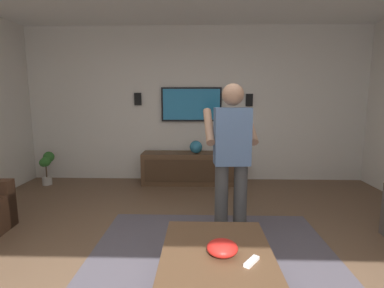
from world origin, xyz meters
TOP-DOWN VIEW (x-y plane):
  - ground_plane at (0.00, 0.00)m, footprint 7.44×7.44m
  - wall_back_tv at (3.15, 0.00)m, footprint 0.10×6.28m
  - area_rug at (-0.03, -0.20)m, footprint 2.77×2.36m
  - coffee_table at (-0.23, -0.20)m, footprint 1.00×0.80m
  - media_console at (2.82, 0.08)m, footprint 0.45×1.70m
  - tv at (3.06, 0.08)m, footprint 0.05×1.07m
  - person_standing at (0.76, -0.40)m, footprint 0.56×0.56m
  - potted_plant_short at (2.65, 2.57)m, footprint 0.30×0.20m
  - bowl at (-0.29, -0.24)m, footprint 0.22×0.22m
  - remote_white at (-0.39, -0.43)m, footprint 0.15×0.12m
  - vase_round at (2.78, -0.01)m, footprint 0.22×0.22m
  - wall_speaker_left at (3.07, -0.95)m, footprint 0.06×0.12m
  - wall_speaker_right at (3.07, 1.05)m, footprint 0.06×0.12m

SIDE VIEW (x-z plane):
  - ground_plane at x=0.00m, z-range 0.00..0.00m
  - area_rug at x=-0.03m, z-range 0.00..0.01m
  - media_console at x=2.82m, z-range 0.00..0.55m
  - coffee_table at x=-0.23m, z-range 0.10..0.50m
  - potted_plant_short at x=2.65m, z-range 0.09..0.66m
  - remote_white at x=-0.39m, z-range 0.40..0.42m
  - bowl at x=-0.29m, z-range 0.40..0.50m
  - vase_round at x=2.78m, z-range 0.55..0.77m
  - person_standing at x=0.76m, z-range 0.11..1.75m
  - wall_back_tv at x=3.15m, z-range 0.00..2.75m
  - tv at x=3.06m, z-range 1.08..1.69m
  - wall_speaker_left at x=3.07m, z-range 1.35..1.57m
  - wall_speaker_right at x=3.07m, z-range 1.37..1.59m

